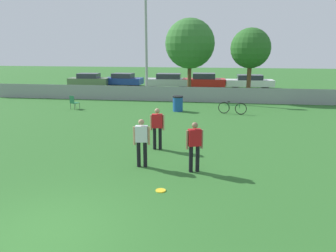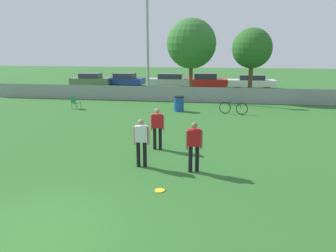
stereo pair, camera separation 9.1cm
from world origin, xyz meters
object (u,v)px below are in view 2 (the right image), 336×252
light_pole (147,24)px  player_receiver_white (141,140)px  bicycle_sideline (233,108)px  parked_car_white (251,82)px  parked_car_silver (170,81)px  parked_car_red (205,81)px  player_thrower_red (194,144)px  frisbee_disc (160,190)px  parked_car_olive (91,80)px  tree_near_pole (191,44)px  trash_bin (179,104)px  folding_chair_sideline (75,102)px  parked_car_blue (125,80)px  player_defender_red (157,126)px  tree_far_right (252,48)px

light_pole → player_receiver_white: (3.19, -15.58, -4.69)m
bicycle_sideline → parked_car_white: bearing=92.0°
parked_car_silver → parked_car_red: 3.47m
player_thrower_red → frisbee_disc: size_ratio=5.65×
player_thrower_red → parked_car_olive: bearing=99.9°
tree_near_pole → parked_car_olive: (-10.70, 4.55, -3.53)m
trash_bin → parked_car_white: 13.84m
player_thrower_red → bicycle_sideline: 9.91m
frisbee_disc → folding_chair_sideline: 13.74m
frisbee_disc → parked_car_red: bearing=89.7°
bicycle_sideline → parked_car_blue: (-10.64, 13.35, 0.28)m
light_pole → player_receiver_white: bearing=-78.4°
parked_car_white → trash_bin: bearing=-116.3°
tree_near_pole → bicycle_sideline: (3.28, -7.82, -3.83)m
bicycle_sideline → parked_car_red: parked_car_red is taller
parked_car_blue → parked_car_silver: bearing=-4.5°
bicycle_sideline → parked_car_red: (-2.28, 12.86, 0.33)m
player_thrower_red → bicycle_sideline: player_thrower_red is taller
player_defender_red → parked_car_olive: player_defender_red is taller
trash_bin → parked_car_silver: (-2.39, 12.25, 0.20)m
light_pole → folding_chair_sideline: bearing=-120.6°
tree_near_pole → parked_car_white: (5.42, 5.27, -3.54)m
bicycle_sideline → parked_car_olive: parked_car_olive is taller
player_receiver_white → parked_car_blue: size_ratio=0.40×
player_receiver_white → bicycle_sideline: (3.35, 9.57, -0.58)m
player_defender_red → player_receiver_white: same height
parked_car_red → player_thrower_red: bearing=-90.8°
tree_far_right → player_defender_red: (-4.59, -13.35, -2.88)m
player_defender_red → parked_car_blue: 22.22m
folding_chair_sideline → parked_car_white: (12.22, 13.07, 0.16)m
tree_far_right → player_defender_red: tree_far_right is taller
frisbee_disc → player_receiver_white: bearing=117.7°
bicycle_sideline → parked_car_silver: bearing=125.7°
player_defender_red → parked_car_blue: player_defender_red is taller
parked_car_silver → folding_chair_sideline: bearing=-111.1°
light_pole → player_thrower_red: 17.18m
player_defender_red → trash_bin: size_ratio=1.71×
tree_near_pole → player_defender_red: bearing=-89.7°
bicycle_sideline → parked_car_white: 13.27m
bicycle_sideline → parked_car_silver: size_ratio=0.37×
tree_near_pole → folding_chair_sideline: size_ratio=7.02×
parked_car_silver → parked_car_white: size_ratio=0.99×
parked_car_olive → parked_car_white: bearing=-0.9°
parked_car_olive → player_defender_red: bearing=-65.1°
player_thrower_red → player_defender_red: bearing=107.0°
tree_near_pole → bicycle_sideline: 9.30m
folding_chair_sideline → parked_car_olive: bearing=-43.8°
light_pole → parked_car_olive: (-7.44, 6.36, -4.97)m
parked_car_blue → parked_car_white: 12.79m
light_pole → player_thrower_red: light_pole is taller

